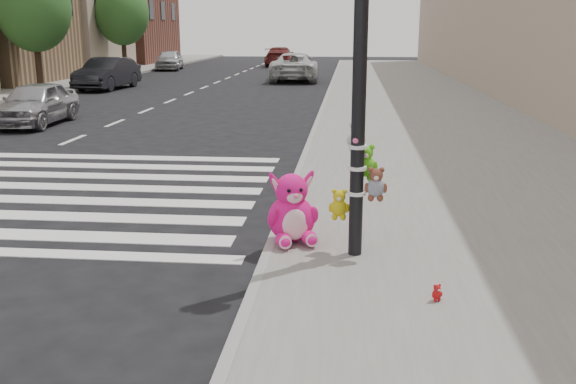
% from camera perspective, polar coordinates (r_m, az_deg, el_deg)
% --- Properties ---
extents(ground, '(120.00, 120.00, 0.00)m').
position_cam_1_polar(ground, '(6.64, -17.53, -10.91)').
color(ground, black).
rests_on(ground, ground).
extents(sidewalk_near, '(7.00, 80.00, 0.14)m').
position_cam_1_polar(sidewalk_near, '(15.92, 14.53, 4.18)').
color(sidewalk_near, slate).
rests_on(sidewalk_near, ground).
extents(curb_edge, '(0.12, 80.00, 0.15)m').
position_cam_1_polar(curb_edge, '(15.75, 2.00, 4.52)').
color(curb_edge, gray).
rests_on(curb_edge, ground).
extents(bld_far_e, '(6.00, 10.00, 9.00)m').
position_cam_1_polar(bld_far_e, '(54.58, -14.25, 15.76)').
color(bld_far_e, brown).
rests_on(bld_far_e, ground).
extents(signal_pole, '(0.69, 0.50, 4.00)m').
position_cam_1_polar(signal_pole, '(7.38, 6.41, 6.58)').
color(signal_pole, black).
rests_on(signal_pole, sidewalk_near).
extents(tree_far_b, '(3.20, 3.20, 5.44)m').
position_cam_1_polar(tree_far_b, '(30.73, -21.71, 15.04)').
color(tree_far_b, '#382619').
rests_on(tree_far_b, sidewalk_far).
extents(tree_far_c, '(3.20, 3.20, 5.44)m').
position_cam_1_polar(tree_far_c, '(40.87, -14.55, 15.16)').
color(tree_far_c, '#382619').
rests_on(tree_far_c, sidewalk_far).
extents(pink_bunny, '(0.75, 0.82, 0.93)m').
position_cam_1_polar(pink_bunny, '(8.01, 0.35, -1.86)').
color(pink_bunny, '#EC1380').
rests_on(pink_bunny, sidewalk_near).
extents(red_teddy, '(0.15, 0.13, 0.18)m').
position_cam_1_polar(red_teddy, '(6.56, 13.09, -8.70)').
color(red_teddy, red).
rests_on(red_teddy, sidewalk_near).
extents(car_silver_far, '(1.63, 3.75, 1.26)m').
position_cam_1_polar(car_silver_far, '(20.29, -21.54, 7.34)').
color(car_silver_far, '#9E9EA2').
rests_on(car_silver_far, ground).
extents(car_dark_far, '(1.86, 4.50, 1.45)m').
position_cam_1_polar(car_dark_far, '(31.30, -15.76, 10.10)').
color(car_dark_far, black).
rests_on(car_dark_far, ground).
extents(car_white_near, '(2.72, 5.47, 1.49)m').
position_cam_1_polar(car_white_near, '(35.01, 0.58, 11.06)').
color(car_white_near, beige).
rests_on(car_white_near, ground).
extents(car_maroon_near, '(2.04, 4.88, 1.41)m').
position_cam_1_polar(car_maroon_near, '(48.96, -0.71, 11.95)').
color(car_maroon_near, maroon).
rests_on(car_maroon_near, ground).
extents(car_silver_deep, '(2.14, 4.17, 1.36)m').
position_cam_1_polar(car_silver_deep, '(45.09, -10.50, 11.48)').
color(car_silver_deep, '#BBBBC0').
rests_on(car_silver_deep, ground).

